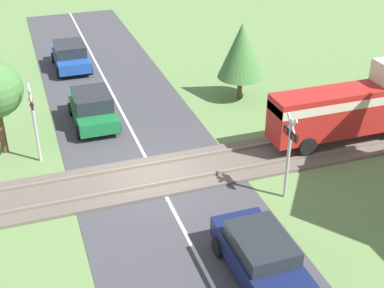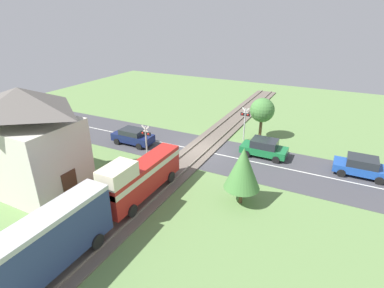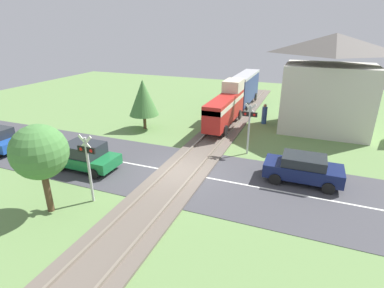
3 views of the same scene
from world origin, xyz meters
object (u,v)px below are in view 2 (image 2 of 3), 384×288
crossing_signal_east_approach (146,139)px  crossing_signal_west_approach (245,120)px  train (102,204)px  car_behind_queue (361,166)px  car_far_side (133,136)px  station_building (30,143)px  car_near_crossing (264,148)px  pedestrian_by_station (85,196)px

crossing_signal_east_approach → crossing_signal_west_approach: bearing=-124.0°
train → car_behind_queue: bearing=-133.0°
crossing_signal_east_approach → car_far_side: bearing=-37.5°
train → crossing_signal_west_approach: (-2.72, -16.06, 0.22)m
station_building → car_near_crossing: bearing=-135.8°
crossing_signal_west_approach → crossing_signal_east_approach: (5.44, 8.08, 0.00)m
train → car_near_crossing: (-5.31, -13.46, -1.07)m
car_far_side → pedestrian_by_station: size_ratio=2.33×
car_behind_queue → crossing_signal_west_approach: bearing=-14.8°
crossing_signal_west_approach → car_near_crossing: bearing=134.8°
car_far_side → train: bearing=120.0°
crossing_signal_east_approach → station_building: station_building is taller
car_near_crossing → crossing_signal_east_approach: bearing=34.3°
crossing_signal_west_approach → pedestrian_by_station: size_ratio=1.97×
car_far_side → crossing_signal_west_approach: 10.47m
car_behind_queue → station_building: station_building is taller
station_building → pedestrian_by_station: station_building is taller
car_near_crossing → car_far_side: size_ratio=0.98×
crossing_signal_east_approach → train: bearing=108.8°
train → crossing_signal_west_approach: bearing=-99.6°
crossing_signal_east_approach → station_building: 8.03m
train → car_far_side: 12.26m
car_behind_queue → pedestrian_by_station: 19.50m
crossing_signal_east_approach → pedestrian_by_station: size_ratio=1.97×
crossing_signal_east_approach → station_building: size_ratio=0.46×
pedestrian_by_station → train: bearing=154.2°
crossing_signal_east_approach → station_building: bearing=56.5°
train → pedestrian_by_station: size_ratio=8.48×
car_near_crossing → crossing_signal_west_approach: crossing_signal_west_approach is taller
car_behind_queue → station_building: size_ratio=0.53×
train → crossing_signal_west_approach: 16.29m
train → station_building: size_ratio=1.97×
train → car_behind_queue: size_ratio=3.70×
station_building → pedestrian_by_station: bearing=179.0°
car_behind_queue → crossing_signal_east_approach: (15.28, 5.48, 1.31)m
car_near_crossing → station_building: (12.40, 12.08, 2.66)m
car_near_crossing → crossing_signal_west_approach: 3.89m
car_near_crossing → car_behind_queue: car_near_crossing is taller
crossing_signal_west_approach → station_building: bearing=56.2°
car_far_side → car_behind_queue: 18.88m
car_near_crossing → station_building: station_building is taller
car_behind_queue → crossing_signal_east_approach: size_ratio=1.16×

